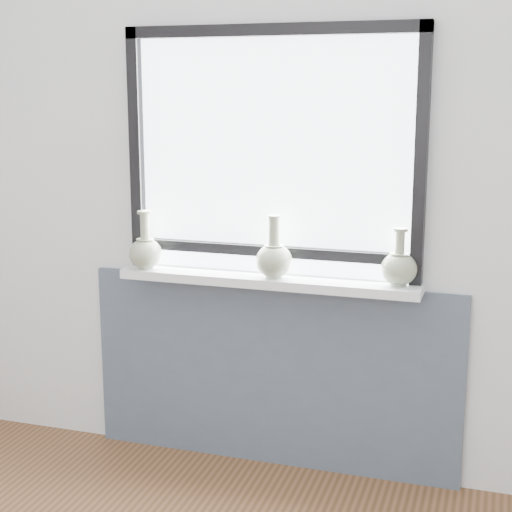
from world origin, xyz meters
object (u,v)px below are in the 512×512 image
(vase_a, at_px, (145,251))
(vase_b, at_px, (274,258))
(vase_c, at_px, (399,267))
(windowsill, at_px, (267,280))

(vase_a, bearing_deg, vase_b, 1.00)
(vase_c, bearing_deg, windowsill, -179.35)
(windowsill, distance_m, vase_b, 0.11)
(vase_b, bearing_deg, windowsill, 151.18)
(vase_a, xyz_separation_m, vase_b, (0.60, 0.01, 0.01))
(vase_c, bearing_deg, vase_a, -178.15)
(vase_b, bearing_deg, vase_a, -179.00)
(windowsill, bearing_deg, vase_a, -176.95)
(vase_a, bearing_deg, vase_c, 1.85)
(windowsill, distance_m, vase_c, 0.57)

